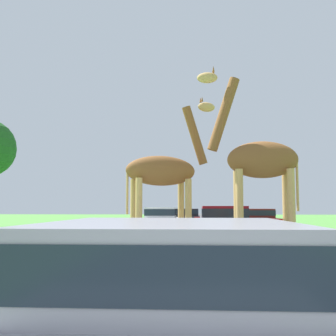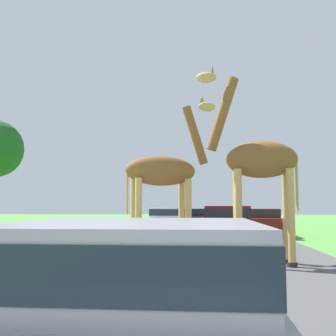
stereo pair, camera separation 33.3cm
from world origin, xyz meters
name	(u,v)px [view 1 (the left image)]	position (x,y,z in m)	size (l,w,h in m)	color
road	(203,228)	(0.00, 30.00, 0.00)	(7.15, 120.00, 0.00)	#4C4C4F
giraffe_near_road	(164,177)	(-1.46, 13.06, 2.39)	(2.81, 1.50, 4.91)	tan
giraffe_companion	(259,167)	(1.15, 11.92, 2.56)	(2.67, 0.90, 5.34)	tan
car_lead_maroon	(171,317)	(-0.71, 3.66, 0.74)	(1.88, 4.55, 1.41)	gray
car_queue_right	(161,220)	(-2.38, 23.06, 0.78)	(1.73, 4.05, 1.46)	silver
car_queue_left	(185,218)	(-1.22, 28.76, 0.72)	(1.93, 4.40, 1.36)	black
car_far_ahead	(224,226)	(0.50, 16.13, 0.79)	(1.75, 4.36, 1.53)	maroon
car_verge_right	(255,221)	(2.52, 22.57, 0.75)	(1.86, 4.67, 1.39)	#561914
car_rear_follower	(105,251)	(-2.27, 8.66, 0.67)	(1.96, 4.77, 1.21)	silver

